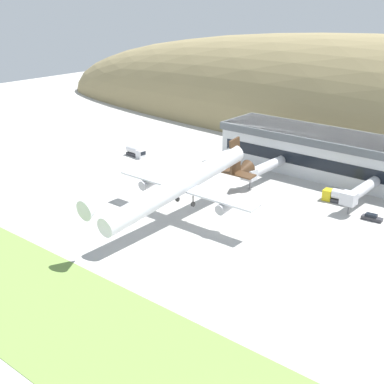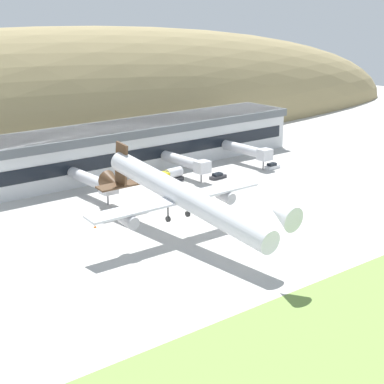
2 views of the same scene
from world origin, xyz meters
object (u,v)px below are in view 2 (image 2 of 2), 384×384
object	(u,v)px
jetway_2	(249,150)
service_car_0	(218,176)
jetway_0	(94,181)
cargo_airplane	(181,196)
service_car_1	(272,166)
terminal_building	(142,142)
traffic_cone_0	(95,226)
jetway_1	(187,162)
box_truck	(171,176)

from	to	relation	value
jetway_2	service_car_0	size ratio (longest dim) A/B	3.64
jetway_0	service_car_0	world-z (taller)	jetway_0
cargo_airplane	service_car_1	distance (m)	56.59
jetway_0	service_car_0	xyz separation A→B (m)	(32.12, -4.90, -3.40)
terminal_building	jetway_0	bearing A→B (deg)	-145.51
service_car_1	jetway_0	bearing A→B (deg)	172.59
cargo_airplane	service_car_1	xyz separation A→B (m)	(50.04, 25.35, -7.47)
cargo_airplane	service_car_0	size ratio (longest dim) A/B	11.46
cargo_airplane	traffic_cone_0	world-z (taller)	cargo_airplane
jetway_1	service_car_1	size ratio (longest dim) A/B	3.73
jetway_1	traffic_cone_0	world-z (taller)	jetway_1
service_car_0	box_truck	xyz separation A→B (m)	(-10.81, 4.97, 0.97)
jetway_1	service_car_0	world-z (taller)	jetway_1
jetway_0	service_car_1	distance (m)	50.16
jetway_2	service_car_1	distance (m)	7.79
jetway_0	box_truck	size ratio (longest dim) A/B	2.51
jetway_0	terminal_building	bearing A→B (deg)	34.49
jetway_2	traffic_cone_0	distance (m)	59.72
cargo_airplane	box_truck	xyz separation A→B (m)	(21.72, 31.87, -6.52)
jetway_0	jetway_2	world-z (taller)	same
jetway_1	box_truck	bearing A→B (deg)	-176.99
traffic_cone_0	service_car_1	bearing A→B (deg)	9.82
jetway_1	service_car_1	distance (m)	24.24
traffic_cone_0	jetway_1	bearing A→B (deg)	25.15
terminal_building	traffic_cone_0	bearing A→B (deg)	-135.74
terminal_building	box_truck	bearing A→B (deg)	-102.32
service_car_1	service_car_0	bearing A→B (deg)	174.93
terminal_building	service_car_1	world-z (taller)	terminal_building
cargo_airplane	service_car_0	world-z (taller)	cargo_airplane
terminal_building	service_car_1	distance (m)	34.63
jetway_0	service_car_1	xyz separation A→B (m)	(49.63, -6.46, -3.37)
jetway_0	cargo_airplane	xyz separation A→B (m)	(-0.41, -31.81, 4.10)
jetway_0	jetway_1	bearing A→B (deg)	0.74
cargo_airplane	service_car_1	world-z (taller)	cargo_airplane
service_car_0	box_truck	distance (m)	11.94
cargo_airplane	box_truck	size ratio (longest dim) A/B	7.74
jetway_0	box_truck	world-z (taller)	jetway_0
traffic_cone_0	terminal_building	bearing A→B (deg)	44.26
cargo_airplane	jetway_2	bearing A→B (deg)	33.82
jetway_2	service_car_0	world-z (taller)	jetway_2
service_car_1	box_truck	world-z (taller)	box_truck
jetway_0	traffic_cone_0	distance (m)	19.75
jetway_1	terminal_building	bearing A→B (deg)	95.24
terminal_building	jetway_1	size ratio (longest dim) A/B	5.57
jetway_0	jetway_1	xyz separation A→B (m)	(26.60, 0.34, -0.00)
jetway_2	service_car_1	world-z (taller)	jetway_2
jetway_0	jetway_2	size ratio (longest dim) A/B	1.02
service_car_0	box_truck	size ratio (longest dim) A/B	0.68
jetway_2	traffic_cone_0	bearing A→B (deg)	-163.49
service_car_0	service_car_1	bearing A→B (deg)	-5.07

